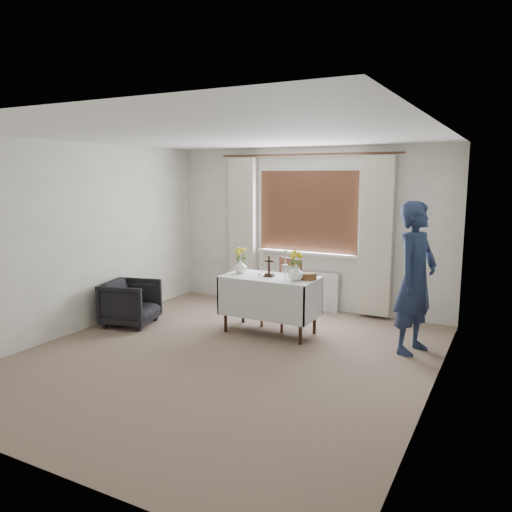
% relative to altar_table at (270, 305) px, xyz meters
% --- Properties ---
extents(ground, '(5.00, 5.00, 0.00)m').
position_rel_altar_table_xyz_m(ground, '(-0.06, -1.06, -0.38)').
color(ground, gray).
rests_on(ground, ground).
extents(altar_table, '(1.24, 0.64, 0.76)m').
position_rel_altar_table_xyz_m(altar_table, '(0.00, 0.00, 0.00)').
color(altar_table, white).
rests_on(altar_table, ground).
extents(wooden_chair, '(0.55, 0.55, 0.95)m').
position_rel_altar_table_xyz_m(wooden_chair, '(0.02, 0.32, 0.09)').
color(wooden_chair, brown).
rests_on(wooden_chair, ground).
extents(armchair, '(0.83, 0.81, 0.62)m').
position_rel_altar_table_xyz_m(armchair, '(-1.88, -0.57, -0.07)').
color(armchair, black).
rests_on(armchair, ground).
extents(person, '(0.60, 0.75, 1.78)m').
position_rel_altar_table_xyz_m(person, '(1.81, 0.15, 0.51)').
color(person, navy).
rests_on(person, ground).
extents(radiator, '(1.10, 0.10, 0.60)m').
position_rel_altar_table_xyz_m(radiator, '(-0.06, 1.36, -0.08)').
color(radiator, silver).
rests_on(radiator, ground).
extents(wooden_cross, '(0.13, 0.10, 0.28)m').
position_rel_altar_table_xyz_m(wooden_cross, '(-0.01, -0.00, 0.52)').
color(wooden_cross, black).
rests_on(wooden_cross, altar_table).
extents(candlestick_left, '(0.09, 0.09, 0.32)m').
position_rel_altar_table_xyz_m(candlestick_left, '(-0.14, 0.02, 0.54)').
color(candlestick_left, white).
rests_on(candlestick_left, altar_table).
extents(candlestick_right, '(0.13, 0.13, 0.39)m').
position_rel_altar_table_xyz_m(candlestick_right, '(0.24, -0.04, 0.57)').
color(candlestick_right, white).
rests_on(candlestick_right, altar_table).
extents(flower_vase_left, '(0.21, 0.21, 0.18)m').
position_rel_altar_table_xyz_m(flower_vase_left, '(-0.46, 0.03, 0.47)').
color(flower_vase_left, white).
rests_on(flower_vase_left, altar_table).
extents(flower_vase_right, '(0.20, 0.20, 0.20)m').
position_rel_altar_table_xyz_m(flower_vase_right, '(0.39, -0.06, 0.48)').
color(flower_vase_right, white).
rests_on(flower_vase_right, altar_table).
extents(wicker_basket, '(0.27, 0.27, 0.09)m').
position_rel_altar_table_xyz_m(wicker_basket, '(0.50, 0.08, 0.42)').
color(wicker_basket, brown).
rests_on(wicker_basket, altar_table).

